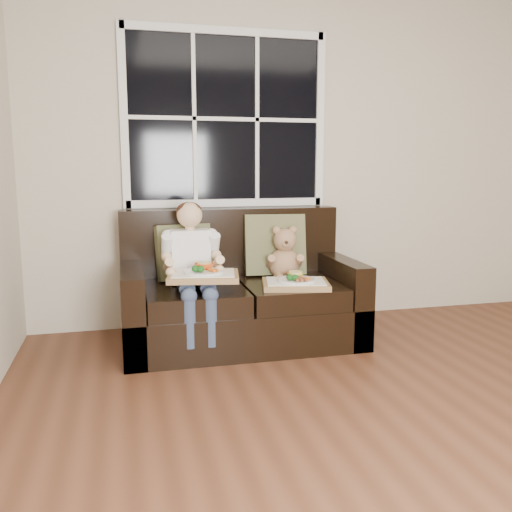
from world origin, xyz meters
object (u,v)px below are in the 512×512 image
object	(u,v)px
loveseat	(239,299)
tray_right	(296,283)
child	(192,258)
teddy_bear	(285,257)
tray_left	(203,274)

from	to	relation	value
loveseat	tray_right	world-z (taller)	loveseat
child	teddy_bear	size ratio (longest dim) A/B	2.20
child	tray_right	world-z (taller)	child
loveseat	teddy_bear	size ratio (longest dim) A/B	4.13
loveseat	teddy_bear	bearing A→B (deg)	1.10
teddy_bear	tray_left	xyz separation A→B (m)	(-0.67, -0.34, -0.03)
tray_left	teddy_bear	bearing A→B (deg)	37.08
tray_right	loveseat	bearing A→B (deg)	151.02
teddy_bear	tray_right	size ratio (longest dim) A/B	0.79
tray_left	child	bearing A→B (deg)	113.22
loveseat	tray_left	distance (m)	0.53
loveseat	tray_right	size ratio (longest dim) A/B	3.26
tray_left	tray_right	xyz separation A→B (m)	(0.65, 0.03, -0.10)
teddy_bear	tray_left	distance (m)	0.75
loveseat	teddy_bear	distance (m)	0.47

